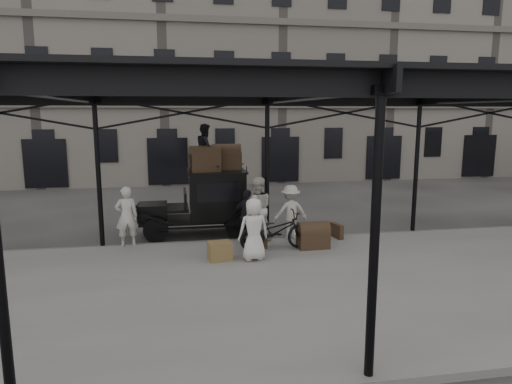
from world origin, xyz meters
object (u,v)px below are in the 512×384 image
porter_left (127,217)px  steamer_trunk_platform (313,237)px  porter_official (248,217)px  taxi (207,199)px  bicycle (276,231)px  steamer_trunk_roof_near (205,161)px

porter_left → steamer_trunk_platform: porter_left is taller
porter_official → steamer_trunk_platform: 2.03m
taxi → porter_official: bearing=-59.9°
taxi → bicycle: 3.18m
taxi → steamer_trunk_roof_near: 1.35m
bicycle → steamer_trunk_roof_near: steamer_trunk_roof_near is taller
steamer_trunk_roof_near → steamer_trunk_platform: (2.97, -2.33, -2.05)m
steamer_trunk_roof_near → steamer_trunk_platform: steamer_trunk_roof_near is taller
porter_left → steamer_trunk_roof_near: steamer_trunk_roof_near is taller
taxi → steamer_trunk_roof_near: (-0.08, -0.25, 1.33)m
porter_official → bicycle: porter_official is taller
taxi → bicycle: size_ratio=1.70×
porter_left → porter_official: 3.56m
steamer_trunk_roof_near → steamer_trunk_platform: size_ratio=1.06×
steamer_trunk_platform → steamer_trunk_roof_near: bearing=140.8°
porter_left → steamer_trunk_roof_near: size_ratio=1.89×
taxi → bicycle: taxi is taller
porter_left → porter_official: porter_left is taller
porter_official → steamer_trunk_roof_near: 2.50m
taxi → steamer_trunk_platform: bearing=-41.8°
steamer_trunk_platform → bicycle: bearing=179.4°
taxi → steamer_trunk_platform: size_ratio=4.08×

